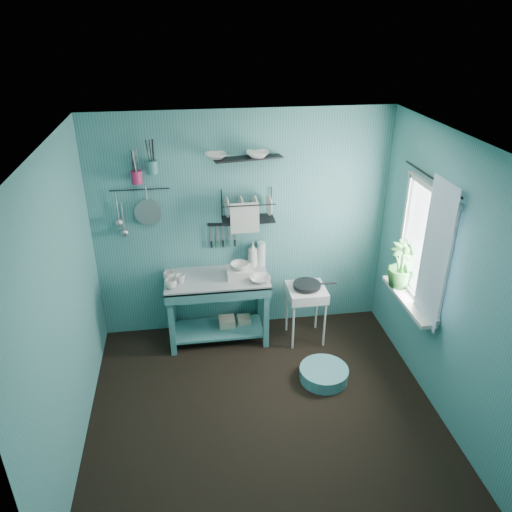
{
  "coord_description": "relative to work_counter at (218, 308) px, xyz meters",
  "views": [
    {
      "loc": [
        -0.58,
        -3.47,
        3.38
      ],
      "look_at": [
        0.05,
        0.85,
        1.2
      ],
      "focal_mm": 35.0,
      "sensor_mm": 36.0,
      "label": 1
    }
  ],
  "objects": [
    {
      "name": "utensil_cup_teal",
      "position": [
        -0.58,
        0.2,
        1.57
      ],
      "size": [
        0.11,
        0.11,
        0.13
      ],
      "primitive_type": "cylinder",
      "color": "#387675",
      "rests_on": "wall_back"
    },
    {
      "name": "wash_tub",
      "position": [
        0.25,
        -0.02,
        0.44
      ],
      "size": [
        0.28,
        0.22,
        0.1
      ],
      "primitive_type": "cube",
      "color": "silver",
      "rests_on": "work_counter"
    },
    {
      "name": "water_bottle",
      "position": [
        0.52,
        0.22,
        0.53
      ],
      "size": [
        0.09,
        0.09,
        0.28
      ],
      "primitive_type": "cylinder",
      "color": "silver",
      "rests_on": "work_counter"
    },
    {
      "name": "mug_left",
      "position": [
        -0.48,
        -0.16,
        0.44
      ],
      "size": [
        0.12,
        0.12,
        0.1
      ],
      "primitive_type": "imported",
      "color": "silver",
      "rests_on": "work_counter"
    },
    {
      "name": "soap_bottle",
      "position": [
        0.42,
        0.2,
        0.54
      ],
      "size": [
        0.12,
        0.12,
        0.3
      ],
      "primitive_type": "imported",
      "color": "silver",
      "rests_on": "work_counter"
    },
    {
      "name": "floor",
      "position": [
        0.32,
        -1.22,
        -0.39
      ],
      "size": [
        3.2,
        3.2,
        0.0
      ],
      "primitive_type": "plane",
      "color": "black",
      "rests_on": "ground"
    },
    {
      "name": "ladle_inner",
      "position": [
        -0.93,
        0.24,
        1.06
      ],
      "size": [
        0.01,
        0.01,
        0.3
      ],
      "primitive_type": "cylinder",
      "color": "#96999E",
      "rests_on": "wall_back"
    },
    {
      "name": "frying_pan",
      "position": [
        0.97,
        -0.14,
        0.3
      ],
      "size": [
        0.3,
        0.3,
        0.03
      ],
      "primitive_type": "cylinder",
      "color": "black",
      "rests_on": "hotplate_stand"
    },
    {
      "name": "utensil_cup_magenta",
      "position": [
        -0.74,
        0.2,
        1.48
      ],
      "size": [
        0.11,
        0.11,
        0.13
      ],
      "primitive_type": "cylinder",
      "color": "#A91F4C",
      "rests_on": "wall_back"
    },
    {
      "name": "dish_rack",
      "position": [
        0.37,
        0.15,
        1.13
      ],
      "size": [
        0.57,
        0.3,
        0.32
      ],
      "primitive_type": "cube",
      "rotation": [
        0.0,
        0.0,
        -0.1
      ],
      "color": "black",
      "rests_on": "wall_back"
    },
    {
      "name": "ladle_outer",
      "position": [
        -0.97,
        0.24,
        1.17
      ],
      "size": [
        0.01,
        0.01,
        0.3
      ],
      "primitive_type": "cylinder",
      "color": "#96999E",
      "rests_on": "wall_back"
    },
    {
      "name": "window_glass",
      "position": [
        1.91,
        -0.77,
        1.01
      ],
      "size": [
        0.0,
        1.1,
        1.1
      ],
      "primitive_type": "plane",
      "rotation": [
        1.57,
        0.0,
        1.57
      ],
      "color": "white",
      "rests_on": "wall_right"
    },
    {
      "name": "storage_tin_small",
      "position": [
        0.3,
        0.08,
        -0.29
      ],
      "size": [
        0.15,
        0.15,
        0.2
      ],
      "primitive_type": "cube",
      "color": "tan",
      "rests_on": "floor"
    },
    {
      "name": "shelf_bowl_right",
      "position": [
        0.47,
        0.18,
        1.71
      ],
      "size": [
        0.26,
        0.26,
        0.06
      ],
      "primitive_type": "imported",
      "rotation": [
        0.0,
        0.0,
        -0.15
      ],
      "color": "silver",
      "rests_on": "upper_shelf"
    },
    {
      "name": "wall_left",
      "position": [
        -1.28,
        -1.22,
        0.86
      ],
      "size": [
        0.0,
        3.0,
        3.0
      ],
      "primitive_type": "plane",
      "rotation": [
        1.57,
        0.0,
        1.57
      ],
      "color": "#3B7879",
      "rests_on": "ground"
    },
    {
      "name": "work_counter",
      "position": [
        0.0,
        0.0,
        0.0
      ],
      "size": [
        1.13,
        0.6,
        0.79
      ],
      "primitive_type": "cube",
      "rotation": [
        0.0,
        0.0,
        0.04
      ],
      "color": "#377374",
      "rests_on": "floor"
    },
    {
      "name": "tub_bowl",
      "position": [
        0.25,
        -0.02,
        0.52
      ],
      "size": [
        0.2,
        0.19,
        0.06
      ],
      "primitive_type": "imported",
      "color": "silver",
      "rests_on": "wash_tub"
    },
    {
      "name": "ceiling",
      "position": [
        0.32,
        -1.22,
        2.11
      ],
      "size": [
        3.2,
        3.2,
        0.0
      ],
      "primitive_type": "plane",
      "rotation": [
        3.14,
        0.0,
        0.0
      ],
      "color": "silver",
      "rests_on": "ground"
    },
    {
      "name": "colander",
      "position": [
        -0.67,
        0.23,
        1.09
      ],
      "size": [
        0.28,
        0.03,
        0.28
      ],
      "primitive_type": "cylinder",
      "rotation": [
        1.54,
        0.0,
        0.0
      ],
      "color": "#96999E",
      "rests_on": "wall_back"
    },
    {
      "name": "wall_back",
      "position": [
        0.32,
        0.28,
        0.86
      ],
      "size": [
        3.2,
        0.0,
        3.2
      ],
      "primitive_type": "plane",
      "rotation": [
        1.57,
        0.0,
        0.0
      ],
      "color": "#3B7879",
      "rests_on": "ground"
    },
    {
      "name": "upper_shelf",
      "position": [
        0.37,
        0.18,
        1.63
      ],
      "size": [
        0.72,
        0.29,
        0.01
      ],
      "primitive_type": "cube",
      "rotation": [
        0.0,
        0.0,
        0.16
      ],
      "color": "black",
      "rests_on": "wall_back"
    },
    {
      "name": "shelf_bowl_left",
      "position": [
        0.05,
        0.18,
        1.62
      ],
      "size": [
        0.22,
        0.22,
        0.05
      ],
      "primitive_type": "imported",
      "rotation": [
        0.0,
        0.0,
        0.04
      ],
      "color": "silver",
      "rests_on": "upper_shelf"
    },
    {
      "name": "hotplate_stand",
      "position": [
        0.97,
        -0.14,
        -0.07
      ],
      "size": [
        0.45,
        0.45,
        0.65
      ],
      "primitive_type": "cube",
      "rotation": [
        0.0,
        0.0,
        -0.12
      ],
      "color": "beige",
      "rests_on": "floor"
    },
    {
      "name": "curtain",
      "position": [
        1.84,
        -1.07,
        1.06
      ],
      "size": [
        0.0,
        1.35,
        1.35
      ],
      "primitive_type": "plane",
      "rotation": [
        1.57,
        0.0,
        1.57
      ],
      "color": "white",
      "rests_on": "wall_right"
    },
    {
      "name": "wall_front",
      "position": [
        0.32,
        -2.72,
        0.86
      ],
      "size": [
        3.2,
        0.0,
        3.2
      ],
      "primitive_type": "plane",
      "rotation": [
        -1.57,
        0.0,
        0.0
      ],
      "color": "#3B7879",
      "rests_on": "ground"
    },
    {
      "name": "mug_right",
      "position": [
        -0.5,
        0.0,
        0.44
      ],
      "size": [
        0.17,
        0.17,
        0.1
      ],
      "primitive_type": "imported",
      "rotation": [
        0.0,
        0.0,
        1.05
      ],
      "color": "silver",
      "rests_on": "work_counter"
    },
    {
      "name": "storage_tin_large",
      "position": [
        0.1,
        0.05,
        -0.28
      ],
      "size": [
        0.18,
        0.18,
        0.22
      ],
      "primitive_type": "cube",
      "color": "tan",
      "rests_on": "floor"
    },
    {
      "name": "counter_bowl",
      "position": [
        0.45,
        -0.15,
        0.42
      ],
      "size": [
        0.22,
        0.22,
        0.05
      ],
      "primitive_type": "imported",
      "color": "silver",
      "rests_on": "work_counter"
    },
    {
      "name": "curtain_rod",
      "position": [
        1.86,
        -0.77,
        1.66
      ],
      "size": [
        0.02,
        1.05,
        0.02
      ],
      "primitive_type": "cylinder",
      "rotation": [
        1.57,
        0.0,
        0.0
      ],
      "color": "black",
      "rests_on": "wall_right"
    },
    {
      "name": "knife_strip",
      "position": [
        0.1,
        0.25,
        0.9
      ],
      "size": [
        0.32,
        0.06,
        0.03
      ],
      "primitive_type": "cube",
      "rotation": [
        0.0,
        0.0,
        -0.13
      ],
      "color": "black",
      "rests_on": "wall_back"
    },
    {
      "name": "floor_basin",
      "position": [
        1.0,
        -0.86,
        -0.33
      ],
      "size": [
        0.49,
        0.49,
        0.13
      ],
      "primitive_type": "cylinder",
      "color": "teal",
      "rests_on": "floor"
    },
    {
      "name": "mug_mid",
      "position": [
        -0.38,
        -0.06,
        0.44
      ],
      "size": [
        0.14,
        0.14,
        0.09
      ],
      "primitive_type": "imported",
      "rotation": [
        0.0,
        0.0,
        0.52
      ],
      "color": "silver",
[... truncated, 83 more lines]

